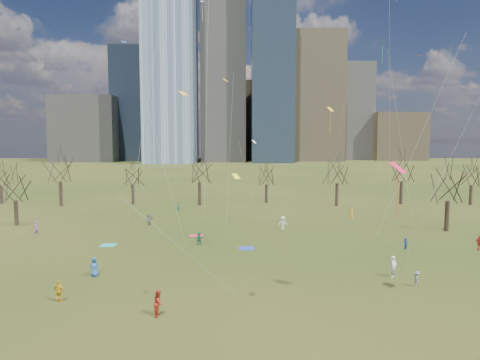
{
  "coord_description": "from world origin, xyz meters",
  "views": [
    {
      "loc": [
        -0.22,
        -34.8,
        11.24
      ],
      "look_at": [
        0.0,
        12.0,
        7.0
      ],
      "focal_mm": 32.0,
      "sensor_mm": 36.0,
      "label": 1
    }
  ],
  "objects_px": {
    "blanket_navy": "(246,248)",
    "person_1": "(394,267)",
    "blanket_teal": "(108,245)",
    "person_0": "(94,267)",
    "person_4": "(59,291)",
    "person_2": "(159,303)",
    "blanket_crimson": "(196,236)"
  },
  "relations": [
    {
      "from": "person_0",
      "to": "person_4",
      "type": "xyz_separation_m",
      "value": [
        -0.58,
        -5.66,
        -0.04
      ]
    },
    {
      "from": "person_0",
      "to": "person_2",
      "type": "relative_size",
      "value": 0.96
    },
    {
      "from": "blanket_navy",
      "to": "person_2",
      "type": "height_order",
      "value": "person_2"
    },
    {
      "from": "person_1",
      "to": "person_2",
      "type": "xyz_separation_m",
      "value": [
        -18.06,
        -7.84,
        -0.04
      ]
    },
    {
      "from": "blanket_navy",
      "to": "person_4",
      "type": "xyz_separation_m",
      "value": [
        -13.44,
        -14.98,
        0.75
      ]
    },
    {
      "from": "person_0",
      "to": "person_2",
      "type": "distance_m",
      "value": 10.58
    },
    {
      "from": "person_2",
      "to": "person_4",
      "type": "relative_size",
      "value": 1.11
    },
    {
      "from": "person_0",
      "to": "person_4",
      "type": "distance_m",
      "value": 5.69
    },
    {
      "from": "blanket_crimson",
      "to": "blanket_teal",
      "type": "bearing_deg",
      "value": -152.76
    },
    {
      "from": "blanket_crimson",
      "to": "person_4",
      "type": "height_order",
      "value": "person_4"
    },
    {
      "from": "person_0",
      "to": "person_2",
      "type": "bearing_deg",
      "value": -60.53
    },
    {
      "from": "blanket_crimson",
      "to": "person_1",
      "type": "distance_m",
      "value": 23.81
    },
    {
      "from": "person_1",
      "to": "blanket_navy",
      "type": "bearing_deg",
      "value": 98.06
    },
    {
      "from": "blanket_teal",
      "to": "blanket_crimson",
      "type": "bearing_deg",
      "value": 27.24
    },
    {
      "from": "blanket_crimson",
      "to": "person_4",
      "type": "distance_m",
      "value": 22.39
    },
    {
      "from": "person_0",
      "to": "person_4",
      "type": "height_order",
      "value": "person_0"
    },
    {
      "from": "blanket_navy",
      "to": "person_0",
      "type": "xyz_separation_m",
      "value": [
        -12.86,
        -9.32,
        0.79
      ]
    },
    {
      "from": "blanket_teal",
      "to": "person_2",
      "type": "height_order",
      "value": "person_2"
    },
    {
      "from": "person_0",
      "to": "person_2",
      "type": "xyz_separation_m",
      "value": [
        6.85,
        -8.07,
        0.04
      ]
    },
    {
      "from": "blanket_teal",
      "to": "person_4",
      "type": "xyz_separation_m",
      "value": [
        1.54,
        -16.38,
        0.75
      ]
    },
    {
      "from": "blanket_navy",
      "to": "blanket_crimson",
      "type": "distance_m",
      "value": 8.47
    },
    {
      "from": "person_1",
      "to": "person_0",
      "type": "bearing_deg",
      "value": 135.93
    },
    {
      "from": "blanket_teal",
      "to": "person_0",
      "type": "relative_size",
      "value": 0.99
    },
    {
      "from": "blanket_teal",
      "to": "person_0",
      "type": "height_order",
      "value": "person_0"
    },
    {
      "from": "blanket_teal",
      "to": "person_2",
      "type": "xyz_separation_m",
      "value": [
        8.96,
        -18.8,
        0.83
      ]
    },
    {
      "from": "blanket_navy",
      "to": "blanket_crimson",
      "type": "bearing_deg",
      "value": 134.05
    },
    {
      "from": "blanket_teal",
      "to": "blanket_navy",
      "type": "xyz_separation_m",
      "value": [
        14.98,
        -1.41,
        0.0
      ]
    },
    {
      "from": "person_1",
      "to": "person_4",
      "type": "bearing_deg",
      "value": 148.48
    },
    {
      "from": "blanket_navy",
      "to": "person_1",
      "type": "height_order",
      "value": "person_1"
    },
    {
      "from": "person_2",
      "to": "blanket_crimson",
      "type": "bearing_deg",
      "value": 4.67
    },
    {
      "from": "blanket_navy",
      "to": "blanket_crimson",
      "type": "height_order",
      "value": "same"
    },
    {
      "from": "blanket_teal",
      "to": "blanket_navy",
      "type": "relative_size",
      "value": 1.0
    }
  ]
}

